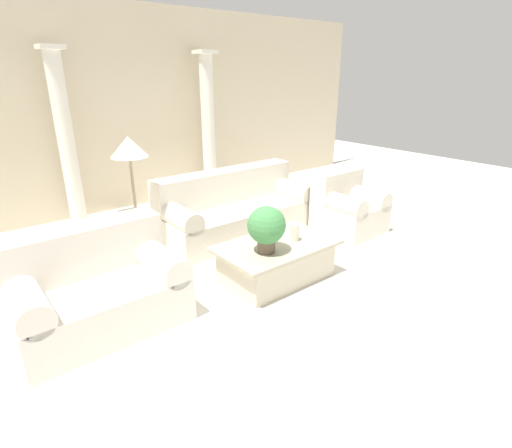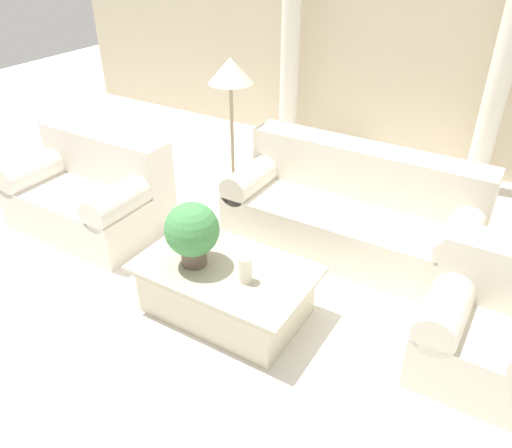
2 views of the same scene
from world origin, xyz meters
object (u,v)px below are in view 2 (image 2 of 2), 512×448
Objects in this scene: potted_plant at (192,231)px; sofa_long at (353,210)px; coffee_table at (226,289)px; armchair at (491,324)px; floor_lamp at (231,79)px; loveseat at (93,191)px.

sofa_long is at bearing 65.66° from potted_plant.
potted_plant is at bearing -159.61° from coffee_table.
armchair is at bearing 14.33° from coffee_table.
floor_lamp reaches higher than sofa_long.
coffee_table is 1.85m from armchair.
loveseat is 3.61m from armchair.
floor_lamp is (-1.39, 0.14, 0.95)m from sofa_long.
sofa_long is at bearing 23.29° from loveseat.
potted_plant reaches higher than sofa_long.
sofa_long and loveseat have the same top height.
floor_lamp reaches higher than coffee_table.
sofa_long reaches higher than armchair.
sofa_long is at bearing 145.17° from armchair.
floor_lamp is at bearing 158.68° from armchair.
floor_lamp is at bearing 51.60° from loveseat.
coffee_table is 2.63× the size of potted_plant.
armchair is (2.73, -1.07, -0.94)m from floor_lamp.
loveseat reaches higher than armchair.
armchair reaches higher than coffee_table.
sofa_long is 1.65m from potted_plant.
coffee_table is at bearing -12.49° from loveseat.
potted_plant is (-0.22, -0.08, 0.49)m from coffee_table.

